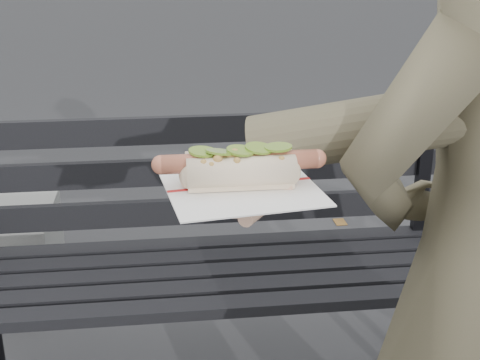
# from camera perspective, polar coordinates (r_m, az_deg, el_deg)

# --- Properties ---
(park_bench) EXTENTS (1.50, 0.44, 0.88)m
(park_bench) POSITION_cam_1_polar(r_m,az_deg,el_deg) (1.95, -2.99, -5.49)
(park_bench) COLOR black
(park_bench) RESTS_ON ground
(held_hotdog) EXTENTS (0.64, 0.32, 0.20)m
(held_hotdog) POSITION_cam_1_polar(r_m,az_deg,el_deg) (0.96, 11.74, 3.83)
(held_hotdog) COLOR brown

